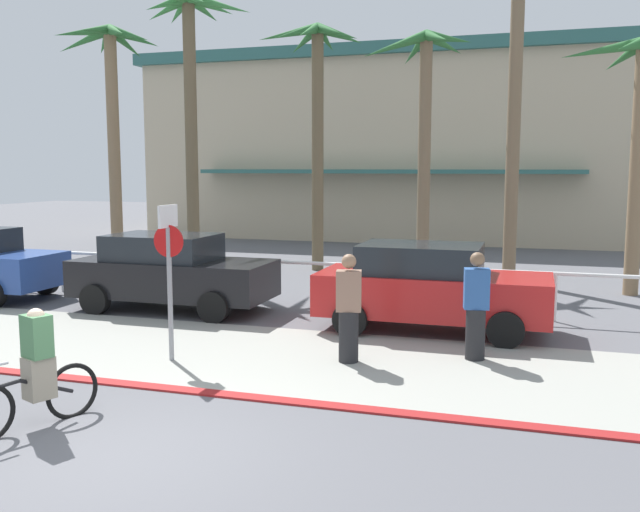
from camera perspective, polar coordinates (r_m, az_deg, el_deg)
name	(u,v)px	position (r m, az deg, el deg)	size (l,w,h in m)	color
ground_plane	(348,296)	(17.17, 2.34, -3.31)	(80.00, 80.00, 0.00)	#5B5B60
sidewalk_strip	(259,356)	(11.80, -5.08, -8.19)	(44.00, 4.00, 0.02)	#9E9E93
curb_paint	(204,392)	(10.06, -9.51, -10.99)	(44.00, 0.24, 0.03)	maroon
building_backdrop	(405,147)	(33.36, 6.97, 8.90)	(23.03, 10.39, 8.23)	#BCAD8E
rail_fence	(331,271)	(15.60, 0.93, -1.23)	(24.06, 0.08, 1.04)	white
stop_sign_bike_lane	(169,260)	(11.41, -12.30, -0.31)	(0.52, 0.56, 2.56)	gray
palm_tree_0	(111,86)	(22.06, -16.81, 13.23)	(3.17, 3.09, 7.33)	#846B4C
palm_tree_1	(191,64)	(20.87, -10.56, 15.22)	(3.33, 3.72, 8.07)	brown
palm_tree_2	(316,84)	(21.47, -0.34, 13.97)	(3.19, 3.42, 7.43)	brown
palm_tree_3	(423,98)	(20.48, 8.49, 12.74)	(3.16, 3.12, 7.00)	#756047
palm_tree_4	(517,29)	(20.02, 15.85, 17.50)	(3.33, 2.90, 9.03)	#756047
car_black_1	(171,272)	(15.67, -12.14, -1.26)	(4.40, 2.02, 1.69)	black
car_red_2	(430,287)	(13.53, 9.04, -2.52)	(4.40, 2.02, 1.69)	red
cyclist_black_0	(35,372)	(9.18, -22.39, -8.79)	(0.75, 1.70, 1.50)	black
pedestrian_0	(349,313)	(11.21, 2.37, -4.67)	(0.45, 0.38, 1.78)	#232326
pedestrian_1	(476,310)	(11.63, 12.70, -4.38)	(0.44, 0.37, 1.79)	#232326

